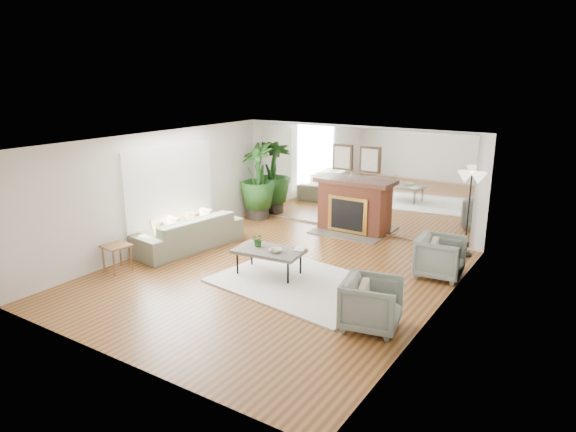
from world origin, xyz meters
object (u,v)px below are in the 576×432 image
Objects in this scene: armchair_back at (440,257)px; potted_ficus at (257,178)px; sofa at (188,232)px; side_table at (116,249)px; armchair_front at (372,304)px; floor_lamp at (471,185)px; coffee_table at (269,252)px; fireplace at (351,206)px.

potted_ficus is at bearing 69.27° from armchair_back.
armchair_back is at bearing 112.59° from sofa.
armchair_front is at bearing 5.79° from side_table.
armchair_back is 0.48× the size of floor_lamp.
floor_lamp is at bearing 39.93° from side_table.
armchair_back is 6.07m from side_table.
floor_lamp is (0.35, 3.97, 1.12)m from armchair_front.
armchair_front is 0.42× the size of potted_ficus.
coffee_table is 1.59× the size of armchair_back.
fireplace is 2.43× the size of armchair_back.
coffee_table is at bearing -91.73° from fireplace.
coffee_table is 2.38m from sofa.
floor_lamp is at bearing 126.09° from sofa.
potted_ficus reaches higher than side_table.
armchair_front is at bearing 169.12° from armchair_back.
armchair_back is 5.44m from potted_ficus.
coffee_table is 0.76× the size of floor_lamp.
sofa is at bearing -86.89° from potted_ficus.
fireplace reaches higher than potted_ficus.
potted_ficus is at bearing -176.50° from fireplace.
coffee_table is at bearing -132.17° from floor_lamp.
coffee_table is (-0.10, -3.25, -0.20)m from fireplace.
side_table is 0.30× the size of floor_lamp.
fireplace is 3.26m from coffee_table.
fireplace is at bearing 147.89° from sofa.
floor_lamp is at bearing 47.83° from coffee_table.
armchair_front is at bearing 83.75° from sofa.
coffee_table is 2.91m from side_table.
side_table is 0.26× the size of potted_ficus.
side_table is (-5.25, -3.04, 0.06)m from armchair_back.
fireplace is at bearing 176.63° from floor_lamp.
fireplace is 3.92× the size of side_table.
armchair_front is (2.45, -0.88, -0.08)m from coffee_table.
floor_lamp is at bearing -16.63° from armchair_front.
coffee_table is at bearing 58.59° from armchair_front.
coffee_table is at bearing 89.92° from sofa.
floor_lamp is (5.15, 2.76, 1.15)m from sofa.
coffee_table is at bearing 116.20° from armchair_back.
fireplace reaches higher than armchair_front.
fireplace reaches higher than sofa.
sofa is 1.24× the size of potted_ficus.
sofa is 2.85m from potted_ficus.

